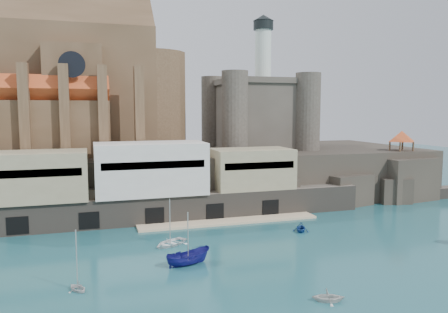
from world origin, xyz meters
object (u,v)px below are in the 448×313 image
at_px(church, 63,90).
at_px(castle_keep, 258,110).
at_px(boat_2, 188,265).
at_px(pavilion, 402,137).
at_px(boat_1, 328,301).

bearing_deg(church, castle_keep, -1.11).
distance_m(church, boat_2, 49.30).
height_order(castle_keep, pavilion, castle_keep).
relative_size(pavilion, boat_2, 1.12).
height_order(castle_keep, boat_2, castle_keep).
bearing_deg(church, boat_2, -69.64).
xyz_separation_m(pavilion, boat_2, (-50.80, -25.45, -12.73)).
bearing_deg(boat_1, boat_2, 56.46).
height_order(castle_keep, boat_1, castle_keep).
relative_size(castle_keep, boat_2, 5.11).
relative_size(church, pavilion, 7.34).
relative_size(castle_keep, pavilion, 4.58).
height_order(pavilion, boat_1, pavilion).
bearing_deg(pavilion, castle_keep, 149.82).
bearing_deg(boat_2, pavilion, -78.37).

